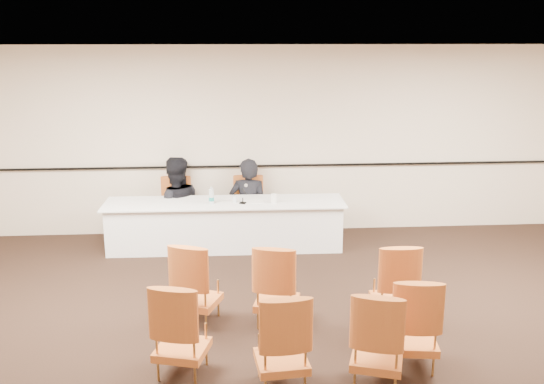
{
  "coord_description": "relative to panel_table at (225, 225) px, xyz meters",
  "views": [
    {
      "loc": [
        -0.8,
        -5.55,
        3.14
      ],
      "look_at": [
        -0.2,
        2.6,
        1.02
      ],
      "focal_mm": 40.0,
      "sensor_mm": 36.0,
      "label": 1
    }
  ],
  "objects": [
    {
      "name": "aud_chair_front_left",
      "position": [
        -0.31,
        -2.44,
        0.12
      ],
      "size": [
        0.65,
        0.65,
        0.95
      ],
      "primitive_type": null,
      "rotation": [
        0.0,
        0.0,
        -0.38
      ],
      "color": "#C16C22",
      "rests_on": "ground"
    },
    {
      "name": "panelist_second",
      "position": [
        -0.78,
        0.55,
        0.05
      ],
      "size": [
        0.98,
        0.83,
        1.79
      ],
      "primitive_type": "imported",
      "rotation": [
        0.0,
        0.0,
        3.33
      ],
      "color": "black",
      "rests_on": "ground"
    },
    {
      "name": "coffee_cup",
      "position": [
        0.73,
        -0.12,
        0.43
      ],
      "size": [
        0.1,
        0.1,
        0.14
      ],
      "primitive_type": "cylinder",
      "rotation": [
        0.0,
        0.0,
        -0.08
      ],
      "color": "white",
      "rests_on": "panel_table"
    },
    {
      "name": "floor",
      "position": [
        0.86,
        -3.2,
        -0.36
      ],
      "size": [
        10.0,
        10.0,
        0.0
      ],
      "primitive_type": "plane",
      "color": "black",
      "rests_on": "ground"
    },
    {
      "name": "papers",
      "position": [
        0.43,
        -0.03,
        0.36
      ],
      "size": [
        0.31,
        0.23,
        0.0
      ],
      "primitive_type": "cube",
      "rotation": [
        0.0,
        0.0,
        0.04
      ],
      "color": "white",
      "rests_on": "panel_table"
    },
    {
      "name": "water_bottle",
      "position": [
        -0.19,
        -0.08,
        0.49
      ],
      "size": [
        0.1,
        0.1,
        0.26
      ],
      "primitive_type": null,
      "rotation": [
        0.0,
        0.0,
        0.35
      ],
      "color": "#17837D",
      "rests_on": "panel_table"
    },
    {
      "name": "aud_chair_front_mid",
      "position": [
        0.58,
        -2.55,
        0.12
      ],
      "size": [
        0.61,
        0.61,
        0.95
      ],
      "primitive_type": null,
      "rotation": [
        0.0,
        0.0,
        -0.25
      ],
      "color": "#C16C22",
      "rests_on": "ground"
    },
    {
      "name": "wall_back",
      "position": [
        0.86,
        0.8,
        1.14
      ],
      "size": [
        10.0,
        0.04,
        3.0
      ],
      "primitive_type": "cube",
      "color": "beige",
      "rests_on": "ground"
    },
    {
      "name": "aud_chair_front_right",
      "position": [
        1.88,
        -2.61,
        0.12
      ],
      "size": [
        0.5,
        0.5,
        0.95
      ],
      "primitive_type": null,
      "rotation": [
        0.0,
        0.0,
        -0.01
      ],
      "color": "#C16C22",
      "rests_on": "ground"
    },
    {
      "name": "aud_chair_back_mid",
      "position": [
        0.52,
        -3.81,
        0.12
      ],
      "size": [
        0.55,
        0.55,
        0.95
      ],
      "primitive_type": null,
      "rotation": [
        0.0,
        0.0,
        0.1
      ],
      "color": "#C16C22",
      "rests_on": "ground"
    },
    {
      "name": "ceiling",
      "position": [
        0.86,
        -3.2,
        2.64
      ],
      "size": [
        10.0,
        10.0,
        0.0
      ],
      "primitive_type": "plane",
      "rotation": [
        3.14,
        0.0,
        0.0
      ],
      "color": "silver",
      "rests_on": "ground"
    },
    {
      "name": "panel_table",
      "position": [
        0.0,
        0.0,
        0.0
      ],
      "size": [
        3.6,
        0.88,
        0.72
      ],
      "primitive_type": null,
      "rotation": [
        0.0,
        0.0,
        -0.01
      ],
      "color": "white",
      "rests_on": "ground"
    },
    {
      "name": "panelist_main",
      "position": [
        0.37,
        0.54,
        0.05
      ],
      "size": [
        0.69,
        0.51,
        1.72
      ],
      "primitive_type": "imported",
      "rotation": [
        0.0,
        0.0,
        2.98
      ],
      "color": "black",
      "rests_on": "ground"
    },
    {
      "name": "aud_chair_back_left",
      "position": [
        -0.4,
        -3.52,
        0.12
      ],
      "size": [
        0.61,
        0.61,
        0.95
      ],
      "primitive_type": null,
      "rotation": [
        0.0,
        0.0,
        -0.27
      ],
      "color": "#C16C22",
      "rests_on": "ground"
    },
    {
      "name": "microphone",
      "position": [
        0.27,
        -0.11,
        0.5
      ],
      "size": [
        0.16,
        0.22,
        0.27
      ],
      "primitive_type": null,
      "rotation": [
        0.0,
        0.0,
        -0.37
      ],
      "color": "black",
      "rests_on": "panel_table"
    },
    {
      "name": "aud_chair_extra",
      "position": [
        1.4,
        -3.83,
        0.12
      ],
      "size": [
        0.63,
        0.63,
        0.95
      ],
      "primitive_type": null,
      "rotation": [
        0.0,
        0.0,
        -0.32
      ],
      "color": "#C16C22",
      "rests_on": "ground"
    },
    {
      "name": "aud_chair_back_right",
      "position": [
        1.81,
        -3.55,
        0.12
      ],
      "size": [
        0.56,
        0.56,
        0.95
      ],
      "primitive_type": null,
      "rotation": [
        0.0,
        0.0,
        -0.14
      ],
      "color": "#C16C22",
      "rests_on": "ground"
    },
    {
      "name": "panelist_main_chair",
      "position": [
        0.37,
        0.54,
        0.12
      ],
      "size": [
        0.51,
        0.51,
        0.95
      ],
      "primitive_type": null,
      "rotation": [
        0.0,
        0.0,
        -0.01
      ],
      "color": "#C16C22",
      "rests_on": "ground"
    },
    {
      "name": "drinking_glass",
      "position": [
        0.15,
        -0.03,
        0.41
      ],
      "size": [
        0.08,
        0.08,
        0.1
      ],
      "primitive_type": "cylinder",
      "rotation": [
        0.0,
        0.0,
        -0.26
      ],
      "color": "silver",
      "rests_on": "panel_table"
    },
    {
      "name": "panelist_second_chair",
      "position": [
        -0.78,
        0.55,
        0.12
      ],
      "size": [
        0.51,
        0.51,
        0.95
      ],
      "primitive_type": null,
      "rotation": [
        0.0,
        0.0,
        -0.01
      ],
      "color": "#C16C22",
      "rests_on": "ground"
    },
    {
      "name": "wall_rail",
      "position": [
        0.86,
        0.76,
        0.74
      ],
      "size": [
        9.8,
        0.04,
        0.03
      ],
      "primitive_type": "cube",
      "color": "black",
      "rests_on": "wall_back"
    }
  ]
}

